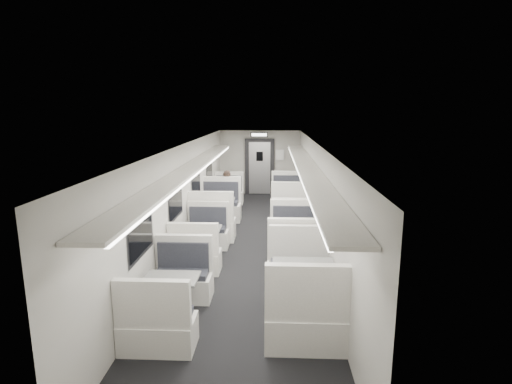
# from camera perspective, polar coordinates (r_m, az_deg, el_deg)

# --- Properties ---
(room) EXTENTS (3.24, 12.24, 2.64)m
(room) POSITION_cam_1_polar(r_m,az_deg,el_deg) (9.17, -0.78, -0.63)
(room) COLOR black
(room) RESTS_ON ground
(booth_left_a) EXTENTS (0.98, 1.99, 1.06)m
(booth_left_a) POSITION_cam_1_polar(r_m,az_deg,el_deg) (12.96, -4.27, -0.83)
(booth_left_a) COLOR white
(booth_left_a) RESTS_ON room
(booth_left_b) EXTENTS (1.16, 2.35, 1.26)m
(booth_left_b) POSITION_cam_1_polar(r_m,az_deg,el_deg) (10.74, -5.70, -3.13)
(booth_left_b) COLOR white
(booth_left_b) RESTS_ON room
(booth_left_c) EXTENTS (0.97, 1.97, 1.05)m
(booth_left_c) POSITION_cam_1_polar(r_m,az_deg,el_deg) (8.71, -7.72, -7.18)
(booth_left_c) COLOR white
(booth_left_c) RESTS_ON room
(booth_left_d) EXTENTS (0.98, 1.99, 1.07)m
(booth_left_d) POSITION_cam_1_polar(r_m,az_deg,el_deg) (6.37, -11.95, -14.64)
(booth_left_d) COLOR white
(booth_left_d) RESTS_ON room
(booth_right_a) EXTENTS (1.08, 2.18, 1.17)m
(booth_right_a) POSITION_cam_1_polar(r_m,az_deg,el_deg) (12.37, 4.69, -1.28)
(booth_right_a) COLOR white
(booth_right_a) RESTS_ON room
(booth_right_b) EXTENTS (1.02, 2.08, 1.11)m
(booth_right_b) POSITION_cam_1_polar(r_m,az_deg,el_deg) (10.54, 5.06, -3.68)
(booth_right_b) COLOR white
(booth_right_b) RESTS_ON room
(booth_right_c) EXTENTS (1.09, 2.20, 1.18)m
(booth_right_c) POSITION_cam_1_polar(r_m,az_deg,el_deg) (8.22, 5.79, -7.99)
(booth_right_c) COLOR white
(booth_right_c) RESTS_ON room
(booth_right_d) EXTENTS (1.15, 2.34, 1.25)m
(booth_right_d) POSITION_cam_1_polar(r_m,az_deg,el_deg) (6.44, 6.76, -13.55)
(booth_right_d) COLOR white
(booth_right_d) RESTS_ON room
(passenger) EXTENTS (0.58, 0.44, 1.42)m
(passenger) POSITION_cam_1_polar(r_m,az_deg,el_deg) (11.75, -4.14, -0.37)
(passenger) COLOR black
(passenger) RESTS_ON room
(window_a) EXTENTS (0.02, 1.18, 0.84)m
(window_a) POSITION_cam_1_polar(r_m,az_deg,el_deg) (12.63, -6.66, 3.39)
(window_a) COLOR black
(window_a) RESTS_ON room
(window_b) EXTENTS (0.02, 1.18, 0.84)m
(window_b) POSITION_cam_1_polar(r_m,az_deg,el_deg) (10.49, -8.55, 1.65)
(window_b) COLOR black
(window_b) RESTS_ON room
(window_c) EXTENTS (0.02, 1.18, 0.84)m
(window_c) POSITION_cam_1_polar(r_m,az_deg,el_deg) (8.39, -11.39, -0.97)
(window_c) COLOR black
(window_c) RESTS_ON room
(window_d) EXTENTS (0.02, 1.18, 0.84)m
(window_d) POSITION_cam_1_polar(r_m,az_deg,el_deg) (6.34, -16.11, -5.31)
(window_d) COLOR black
(window_d) RESTS_ON room
(luggage_rack_left) EXTENTS (0.46, 10.40, 0.09)m
(luggage_rack_left) POSITION_cam_1_polar(r_m,az_deg,el_deg) (8.90, -8.94, 3.55)
(luggage_rack_left) COLOR white
(luggage_rack_left) RESTS_ON room
(luggage_rack_right) EXTENTS (0.46, 10.40, 0.09)m
(luggage_rack_right) POSITION_cam_1_polar(r_m,az_deg,el_deg) (8.76, 7.26, 3.46)
(luggage_rack_right) COLOR white
(luggage_rack_right) RESTS_ON room
(vestibule_door) EXTENTS (1.10, 0.13, 2.10)m
(vestibule_door) POSITION_cam_1_polar(r_m,az_deg,el_deg) (15.03, 0.52, 3.59)
(vestibule_door) COLOR black
(vestibule_door) RESTS_ON room
(exit_sign) EXTENTS (0.62, 0.12, 0.16)m
(exit_sign) POSITION_cam_1_polar(r_m,az_deg,el_deg) (14.42, 0.46, 8.20)
(exit_sign) COLOR black
(exit_sign) RESTS_ON room
(wall_notice) EXTENTS (0.32, 0.02, 0.40)m
(wall_notice) POSITION_cam_1_polar(r_m,az_deg,el_deg) (14.95, 3.41, 5.30)
(wall_notice) COLOR white
(wall_notice) RESTS_ON room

